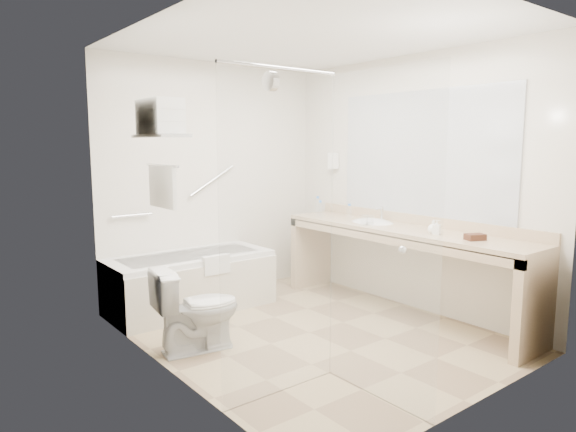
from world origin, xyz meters
TOP-DOWN VIEW (x-y plane):
  - floor at (0.00, 0.00)m, footprint 3.20×3.20m
  - ceiling at (0.00, 0.00)m, footprint 2.60×3.20m
  - wall_back at (0.00, 1.60)m, footprint 2.60×0.10m
  - wall_front at (0.00, -1.60)m, footprint 2.60×0.10m
  - wall_left at (-1.30, 0.00)m, footprint 0.10×3.20m
  - wall_right at (1.30, 0.00)m, footprint 0.10×3.20m
  - bathtub at (-0.50, 1.24)m, footprint 1.60×0.73m
  - grab_bar_short at (-0.95, 1.56)m, footprint 0.40×0.03m
  - grab_bar_long at (-0.05, 1.56)m, footprint 0.53×0.03m
  - shower_enclosure at (-0.63, -0.93)m, footprint 0.96×0.91m
  - towel_shelf at (-1.17, 0.35)m, footprint 0.24×0.55m
  - vanity_counter at (1.02, -0.15)m, footprint 0.55×2.70m
  - sink at (1.05, 0.25)m, footprint 0.40×0.52m
  - faucet at (1.20, 0.25)m, footprint 0.03×0.03m
  - mirror at (1.29, -0.15)m, footprint 0.02×2.00m
  - hairdryer_unit at (1.25, 1.05)m, footprint 0.08×0.10m
  - toilet at (-0.95, 0.27)m, footprint 0.74×0.48m
  - amenity_basket at (1.00, -0.95)m, footprint 0.18×0.16m
  - soap_bottle_a at (0.97, -0.59)m, footprint 0.09×0.14m
  - soap_bottle_b at (0.98, -0.55)m, footprint 0.12×0.14m
  - water_bottle_left at (0.97, 0.50)m, footprint 0.05×0.05m
  - water_bottle_mid at (1.06, 1.10)m, footprint 0.06×0.06m
  - water_bottle_right at (0.87, 0.85)m, footprint 0.06×0.06m
  - drinking_glass_near at (0.89, 0.13)m, footprint 0.10×0.10m
  - drinking_glass_far at (0.85, 0.17)m, footprint 0.09×0.09m

SIDE VIEW (x-z plane):
  - floor at x=0.00m, z-range 0.00..0.00m
  - bathtub at x=-0.50m, z-range -0.02..0.57m
  - toilet at x=-0.95m, z-range 0.00..0.67m
  - vanity_counter at x=1.02m, z-range 0.17..1.12m
  - sink at x=1.05m, z-range 0.75..0.89m
  - amenity_basket at x=1.00m, z-range 0.85..0.90m
  - soap_bottle_a at x=0.97m, z-range 0.85..0.91m
  - soap_bottle_b at x=0.98m, z-range 0.85..0.95m
  - drinking_glass_near at x=0.89m, z-range 0.85..0.95m
  - drinking_glass_far at x=0.85m, z-range 0.85..0.95m
  - water_bottle_left at x=0.97m, z-range 0.84..1.02m
  - faucet at x=1.20m, z-range 0.86..1.00m
  - water_bottle_right at x=0.87m, z-range 0.84..1.03m
  - water_bottle_mid at x=1.06m, z-range 0.84..1.04m
  - grab_bar_short at x=-0.95m, z-range 0.93..0.96m
  - shower_enclosure at x=-0.63m, z-range 0.01..2.12m
  - wall_back at x=0.00m, z-range 0.00..2.50m
  - wall_front at x=0.00m, z-range 0.00..2.50m
  - wall_left at x=-1.30m, z-range 0.00..2.50m
  - wall_right at x=1.30m, z-range 0.00..2.50m
  - grab_bar_long at x=-0.05m, z-range 1.09..1.41m
  - hairdryer_unit at x=1.25m, z-range 1.36..1.54m
  - mirror at x=1.29m, z-range 0.95..2.15m
  - towel_shelf at x=-1.17m, z-range 1.35..2.16m
  - ceiling at x=0.00m, z-range 2.45..2.55m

